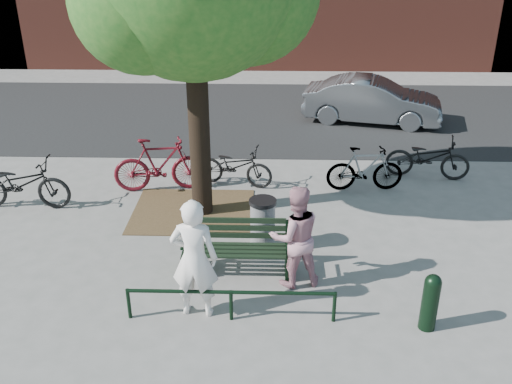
{
  "coord_description": "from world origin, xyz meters",
  "views": [
    {
      "loc": [
        0.54,
        -7.95,
        5.33
      ],
      "look_at": [
        0.3,
        1.0,
        1.03
      ],
      "focal_mm": 40.0,
      "sensor_mm": 36.0,
      "label": 1
    }
  ],
  "objects_px": {
    "litter_bin": "(263,225)",
    "bicycle_c": "(235,166)",
    "bollard": "(430,300)",
    "park_bench": "(236,246)",
    "person_right": "(295,237)",
    "parked_car": "(372,101)",
    "person_left": "(194,259)"
  },
  "relations": [
    {
      "from": "person_left",
      "to": "park_bench",
      "type": "bearing_deg",
      "value": -111.26
    },
    {
      "from": "park_bench",
      "to": "bollard",
      "type": "relative_size",
      "value": 1.94
    },
    {
      "from": "park_bench",
      "to": "person_left",
      "type": "height_order",
      "value": "person_left"
    },
    {
      "from": "person_right",
      "to": "litter_bin",
      "type": "distance_m",
      "value": 1.21
    },
    {
      "from": "litter_bin",
      "to": "parked_car",
      "type": "relative_size",
      "value": 0.25
    },
    {
      "from": "park_bench",
      "to": "person_left",
      "type": "relative_size",
      "value": 0.92
    },
    {
      "from": "litter_bin",
      "to": "bicycle_c",
      "type": "bearing_deg",
      "value": 103.61
    },
    {
      "from": "person_left",
      "to": "parked_car",
      "type": "xyz_separation_m",
      "value": [
        3.97,
        8.99,
        -0.3
      ]
    },
    {
      "from": "bicycle_c",
      "to": "parked_car",
      "type": "bearing_deg",
      "value": -25.15
    },
    {
      "from": "person_left",
      "to": "bicycle_c",
      "type": "xyz_separation_m",
      "value": [
        0.29,
        4.56,
        -0.49
      ]
    },
    {
      "from": "bollard",
      "to": "parked_car",
      "type": "bearing_deg",
      "value": 86.18
    },
    {
      "from": "person_right",
      "to": "parked_car",
      "type": "distance_m",
      "value": 8.54
    },
    {
      "from": "park_bench",
      "to": "person_right",
      "type": "bearing_deg",
      "value": -18.21
    },
    {
      "from": "litter_bin",
      "to": "bicycle_c",
      "type": "height_order",
      "value": "litter_bin"
    },
    {
      "from": "person_right",
      "to": "litter_bin",
      "type": "height_order",
      "value": "person_right"
    },
    {
      "from": "person_right",
      "to": "bicycle_c",
      "type": "height_order",
      "value": "person_right"
    },
    {
      "from": "person_right",
      "to": "litter_bin",
      "type": "relative_size",
      "value": 1.75
    },
    {
      "from": "person_left",
      "to": "parked_car",
      "type": "distance_m",
      "value": 9.83
    },
    {
      "from": "person_left",
      "to": "bicycle_c",
      "type": "bearing_deg",
      "value": -89.99
    },
    {
      "from": "park_bench",
      "to": "litter_bin",
      "type": "xyz_separation_m",
      "value": [
        0.43,
        0.72,
        0.02
      ]
    },
    {
      "from": "person_right",
      "to": "bicycle_c",
      "type": "bearing_deg",
      "value": -85.61
    },
    {
      "from": "person_left",
      "to": "bicycle_c",
      "type": "distance_m",
      "value": 4.6
    },
    {
      "from": "person_right",
      "to": "bicycle_c",
      "type": "distance_m",
      "value": 3.95
    },
    {
      "from": "park_bench",
      "to": "litter_bin",
      "type": "height_order",
      "value": "litter_bin"
    },
    {
      "from": "parked_car",
      "to": "bollard",
      "type": "bearing_deg",
      "value": -170.9
    },
    {
      "from": "park_bench",
      "to": "bollard",
      "type": "height_order",
      "value": "park_bench"
    },
    {
      "from": "person_left",
      "to": "person_right",
      "type": "distance_m",
      "value": 1.69
    },
    {
      "from": "litter_bin",
      "to": "bicycle_c",
      "type": "distance_m",
      "value": 2.8
    },
    {
      "from": "person_left",
      "to": "person_right",
      "type": "height_order",
      "value": "person_left"
    },
    {
      "from": "bollard",
      "to": "bicycle_c",
      "type": "distance_m",
      "value": 5.71
    },
    {
      "from": "litter_bin",
      "to": "parked_car",
      "type": "distance_m",
      "value": 7.75
    },
    {
      "from": "litter_bin",
      "to": "bicycle_c",
      "type": "xyz_separation_m",
      "value": [
        -0.66,
        2.72,
        -0.05
      ]
    }
  ]
}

